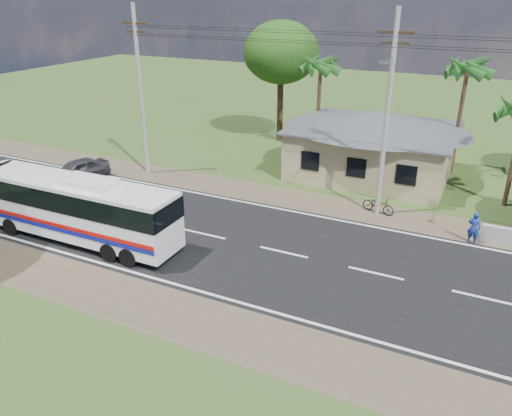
{
  "coord_description": "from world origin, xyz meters",
  "views": [
    {
      "loc": [
        8.08,
        -19.76,
        11.75
      ],
      "look_at": [
        -1.98,
        1.0,
        1.59
      ],
      "focal_mm": 35.0,
      "sensor_mm": 36.0,
      "label": 1
    }
  ],
  "objects_px": {
    "coach_bus": "(76,204)",
    "person": "(474,228)",
    "motorcycle": "(378,205)",
    "small_car": "(77,170)"
  },
  "relations": [
    {
      "from": "coach_bus",
      "to": "person",
      "type": "distance_m",
      "value": 19.79
    },
    {
      "from": "coach_bus",
      "to": "person",
      "type": "height_order",
      "value": "coach_bus"
    },
    {
      "from": "motorcycle",
      "to": "person",
      "type": "relative_size",
      "value": 1.13
    },
    {
      "from": "motorcycle",
      "to": "person",
      "type": "bearing_deg",
      "value": -93.78
    },
    {
      "from": "coach_bus",
      "to": "person",
      "type": "bearing_deg",
      "value": 24.47
    },
    {
      "from": "coach_bus",
      "to": "small_car",
      "type": "xyz_separation_m",
      "value": [
        -6.43,
        6.47,
        -1.26
      ]
    },
    {
      "from": "coach_bus",
      "to": "motorcycle",
      "type": "bearing_deg",
      "value": 37.36
    },
    {
      "from": "coach_bus",
      "to": "person",
      "type": "xyz_separation_m",
      "value": [
        17.92,
        8.33,
        -1.13
      ]
    },
    {
      "from": "person",
      "to": "motorcycle",
      "type": "bearing_deg",
      "value": -5.41
    },
    {
      "from": "person",
      "to": "small_car",
      "type": "distance_m",
      "value": 24.42
    }
  ]
}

